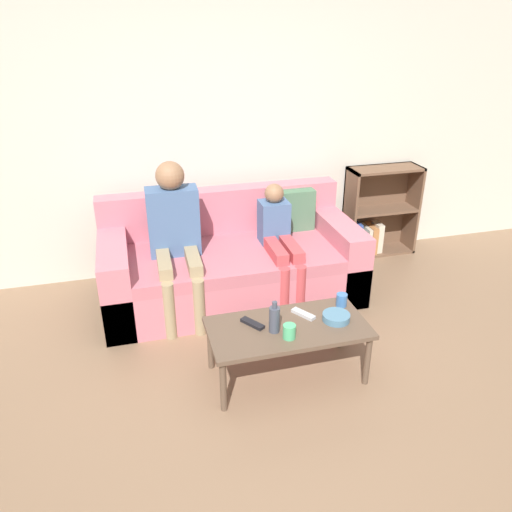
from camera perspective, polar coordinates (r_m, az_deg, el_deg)
name	(u,v)px	position (r m, az deg, el deg)	size (l,w,h in m)	color
ground_plane	(313,442)	(3.00, 6.51, -20.32)	(22.00, 22.00, 0.00)	#84664C
wall_back	(221,126)	(4.45, -4.00, 14.59)	(12.00, 0.06, 2.60)	beige
couch	(231,264)	(4.17, -2.82, -0.93)	(2.07, 0.97, 0.83)	#D1707F
bookshelf	(374,218)	(5.07, 13.38, 4.26)	(0.70, 0.28, 0.87)	brown
coffee_table	(288,331)	(3.21, 3.66, -8.59)	(1.02, 0.50, 0.39)	brown
person_adult	(175,228)	(3.87, -9.29, 3.17)	(0.40, 0.67, 1.19)	#9E8966
person_child	(279,239)	(4.02, 2.67, 2.00)	(0.24, 0.66, 0.95)	#C6474C
cup_near	(289,331)	(3.06, 3.82, -8.60)	(0.08, 0.08, 0.09)	#4CB77A
cup_far	(342,300)	(3.42, 9.76, -4.97)	(0.07, 0.07, 0.09)	#3D70B2
tv_remote_0	(252,323)	(3.19, -0.41, -7.72)	(0.13, 0.17, 0.02)	black
tv_remote_1	(303,314)	(3.30, 5.43, -6.61)	(0.13, 0.17, 0.02)	#B7B7BC
snack_bowl	(336,317)	(3.27, 9.15, -6.91)	(0.18, 0.18, 0.05)	teal
bottle	(274,319)	(3.09, 2.12, -7.20)	(0.07, 0.07, 0.21)	#424756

